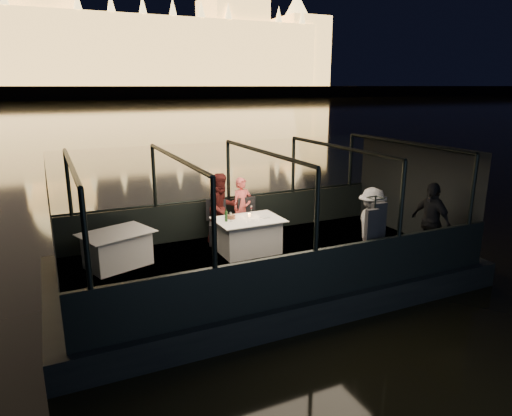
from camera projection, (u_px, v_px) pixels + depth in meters
name	position (u px, v px, depth m)	size (l,w,h in m)	color
river_water	(66.00, 110.00, 79.93)	(500.00, 500.00, 0.00)	black
boat_hull	(264.00, 282.00, 9.80)	(8.60, 4.40, 1.00)	black
boat_deck	(264.00, 261.00, 9.67)	(8.00, 4.00, 0.04)	black
gunwale_port	(229.00, 216.00, 11.31)	(8.00, 0.08, 0.90)	black
gunwale_starboard	(315.00, 275.00, 7.80)	(8.00, 0.08, 0.90)	black
cabin_glass_port	(228.00, 170.00, 11.01)	(8.00, 0.02, 1.40)	#99B2B2
cabin_glass_starboard	(317.00, 210.00, 7.50)	(8.00, 0.02, 1.40)	#99B2B2
cabin_roof_glass	(264.00, 152.00, 9.07)	(8.00, 4.00, 0.02)	#99B2B2
end_wall_fore	(53.00, 233.00, 7.75)	(0.02, 4.00, 2.30)	black
end_wall_aft	(413.00, 190.00, 10.99)	(0.02, 4.00, 2.30)	black
canopy_ribs	(264.00, 208.00, 9.37)	(8.00, 4.00, 2.30)	black
embankment	(49.00, 93.00, 193.63)	(400.00, 140.00, 6.00)	#423D33
parliament_building	(42.00, 10.00, 155.69)	(220.00, 32.00, 60.00)	#F2D18C
dining_table_central	(249.00, 236.00, 10.04)	(1.45, 1.05, 0.77)	silver
dining_table_aft	(117.00, 248.00, 9.27)	(1.36, 0.99, 0.72)	beige
chair_port_left	(219.00, 225.00, 10.61)	(0.47, 0.47, 1.00)	black
chair_port_right	(250.00, 222.00, 10.86)	(0.46, 0.46, 0.99)	black
coat_stand	(373.00, 235.00, 8.47)	(0.46, 0.37, 1.65)	black
person_woman_coral	(242.00, 207.00, 10.97)	(0.53, 0.35, 1.47)	#F55E59
person_man_maroon	(222.00, 211.00, 10.67)	(0.79, 0.61, 1.64)	#431312
passenger_stripe	(371.00, 223.00, 9.36)	(1.03, 0.58, 1.59)	silver
passenger_dark	(430.00, 220.00, 9.54)	(0.98, 0.41, 1.67)	black
wine_bottle	(226.00, 215.00, 9.74)	(0.06, 0.06, 0.27)	#163B15
bread_basket	(231.00, 217.00, 9.96)	(0.18, 0.18, 0.07)	brown
amber_candle	(249.00, 215.00, 10.12)	(0.05, 0.05, 0.07)	#FF9B3F
plate_near	(265.00, 217.00, 10.09)	(0.22, 0.22, 0.01)	silver
plate_far	(229.00, 217.00, 10.10)	(0.24, 0.24, 0.02)	white
wine_glass_white	(231.00, 217.00, 9.75)	(0.07, 0.07, 0.20)	white
wine_glass_red	(251.00, 209.00, 10.36)	(0.06, 0.06, 0.18)	white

